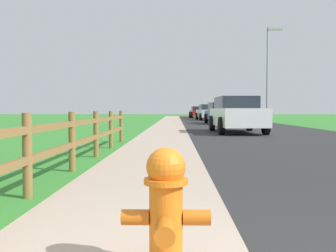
{
  "coord_description": "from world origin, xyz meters",
  "views": [
    {
      "loc": [
        -0.53,
        -1.71,
        1.02
      ],
      "look_at": [
        -0.73,
        8.76,
        0.58
      ],
      "focal_mm": 42.28,
      "sensor_mm": 36.0,
      "label": 1
    }
  ],
  "objects": [
    {
      "name": "ground_plane",
      "position": [
        0.0,
        25.0,
        0.0
      ],
      "size": [
        120.0,
        120.0,
        0.0
      ],
      "primitive_type": "plane",
      "color": "#35802E"
    },
    {
      "name": "road_asphalt",
      "position": [
        3.5,
        27.0,
        0.0
      ],
      "size": [
        7.0,
        66.0,
        0.01
      ],
      "primitive_type": "cube",
      "color": "#292929",
      "rests_on": "ground"
    },
    {
      "name": "curb_concrete",
      "position": [
        -3.0,
        27.0,
        0.0
      ],
      "size": [
        6.0,
        66.0,
        0.01
      ],
      "primitive_type": "cube",
      "color": "tan",
      "rests_on": "ground"
    },
    {
      "name": "grass_verge",
      "position": [
        -4.5,
        27.0,
        0.01
      ],
      "size": [
        5.0,
        66.0,
        0.0
      ],
      "primitive_type": "cube",
      "color": "#35802E",
      "rests_on": "ground"
    },
    {
      "name": "fire_hydrant",
      "position": [
        -0.59,
        0.76,
        0.4
      ],
      "size": [
        0.57,
        0.47,
        0.78
      ],
      "color": "orange",
      "rests_on": "ground"
    },
    {
      "name": "rail_fence",
      "position": [
        -2.22,
        4.69,
        0.57
      ],
      "size": [
        0.11,
        11.8,
        0.98
      ],
      "color": "brown",
      "rests_on": "ground"
    },
    {
      "name": "parked_suv_white",
      "position": [
        2.17,
        15.84,
        0.82
      ],
      "size": [
        2.13,
        5.01,
        1.59
      ],
      "color": "white",
      "rests_on": "ground"
    },
    {
      "name": "parked_car_blue",
      "position": [
        2.75,
        26.71,
        0.77
      ],
      "size": [
        2.2,
        5.02,
        1.53
      ],
      "color": "navy",
      "rests_on": "ground"
    },
    {
      "name": "parked_car_silver",
      "position": [
        2.65,
        36.3,
        0.76
      ],
      "size": [
        2.32,
        4.8,
        1.51
      ],
      "color": "#B7BABF",
      "rests_on": "ground"
    },
    {
      "name": "parked_car_red",
      "position": [
        2.25,
        45.39,
        0.72
      ],
      "size": [
        2.26,
        4.45,
        1.39
      ],
      "color": "maroon",
      "rests_on": "ground"
    },
    {
      "name": "street_lamp",
      "position": [
        6.56,
        28.62,
        4.24
      ],
      "size": [
        1.17,
        0.2,
        7.25
      ],
      "color": "gray",
      "rests_on": "ground"
    }
  ]
}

